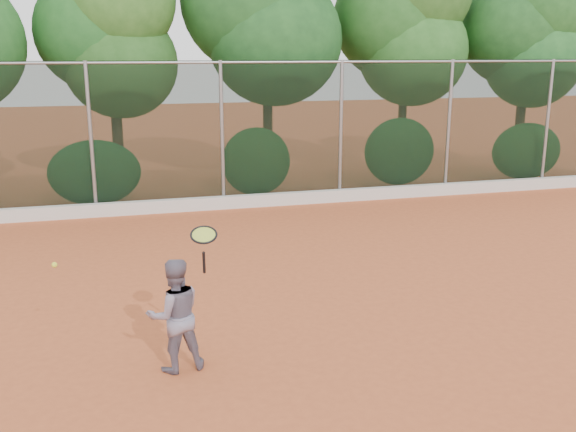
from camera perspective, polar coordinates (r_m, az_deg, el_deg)
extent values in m
plane|color=#BB552C|center=(9.29, 1.64, -8.98)|extent=(80.00, 80.00, 0.00)
cube|color=beige|center=(15.59, -5.62, 1.21)|extent=(24.00, 0.20, 0.30)
imported|color=slate|center=(7.72, -10.03, -8.67)|extent=(0.74, 0.61, 1.38)
cube|color=black|center=(15.49, -5.88, 7.13)|extent=(24.00, 0.01, 3.50)
cylinder|color=gray|center=(15.37, -6.04, 13.43)|extent=(24.00, 0.06, 0.06)
cylinder|color=gray|center=(15.29, -17.10, 6.48)|extent=(0.09, 0.09, 3.50)
cylinder|color=gray|center=(15.49, -5.88, 7.13)|extent=(0.09, 0.09, 3.50)
cylinder|color=gray|center=(16.24, 4.71, 7.49)|extent=(0.09, 0.09, 3.50)
cylinder|color=gray|center=(17.48, 14.08, 7.60)|extent=(0.09, 0.09, 3.50)
cylinder|color=gray|center=(19.12, 22.03, 7.54)|extent=(0.09, 0.09, 3.50)
cylinder|color=#45281A|center=(17.64, -14.84, 5.81)|extent=(0.28, 0.28, 2.40)
ellipsoid|color=#23501B|center=(17.37, -14.63, 12.99)|extent=(2.90, 2.40, 2.80)
ellipsoid|color=#1C531E|center=(17.67, -16.49, 15.49)|extent=(3.20, 2.70, 3.10)
cylinder|color=#3C2617|center=(17.78, -1.80, 7.31)|extent=(0.26, 0.26, 3.00)
ellipsoid|color=#276727|center=(17.60, -1.13, 15.40)|extent=(3.60, 3.00, 3.50)
ellipsoid|color=#296D29|center=(17.82, -3.04, 18.59)|extent=(3.90, 3.20, 3.80)
cylinder|color=#402D18|center=(19.34, 10.05, 7.23)|extent=(0.24, 0.24, 2.70)
ellipsoid|color=#23571E|center=(19.19, 11.06, 14.17)|extent=(3.20, 2.70, 3.10)
ellipsoid|color=#1D4F1B|center=(19.28, 9.39, 16.92)|extent=(3.50, 2.90, 3.40)
cylinder|color=#422819|center=(20.86, 19.83, 6.83)|extent=(0.28, 0.28, 2.50)
ellipsoid|color=#2B732C|center=(20.75, 20.99, 12.95)|extent=(3.00, 2.50, 2.90)
ellipsoid|color=#276225|center=(20.72, 19.54, 15.29)|extent=(3.30, 2.80, 3.20)
ellipsoid|color=#2E732C|center=(20.77, 21.80, 17.31)|extent=(2.80, 2.40, 3.00)
ellipsoid|color=#266628|center=(16.22, -16.80, 3.70)|extent=(2.20, 1.16, 1.60)
ellipsoid|color=#2D6827|center=(16.57, -2.84, 4.86)|extent=(1.80, 1.04, 1.76)
ellipsoid|color=#296627|center=(17.83, 9.87, 5.67)|extent=(2.00, 1.10, 1.84)
ellipsoid|color=#2F6D29|center=(19.86, 20.43, 5.42)|extent=(2.16, 1.12, 1.64)
cylinder|color=black|center=(7.47, -7.48, -4.12)|extent=(0.06, 0.17, 0.30)
torus|color=black|center=(7.31, -7.50, -1.66)|extent=(0.35, 0.33, 0.16)
cylinder|color=#B3C53A|center=(7.31, -7.50, -1.66)|extent=(0.30, 0.28, 0.12)
sphere|color=yellow|center=(7.75, -20.05, -4.10)|extent=(0.06, 0.06, 0.06)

